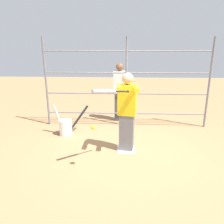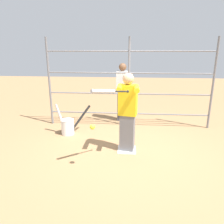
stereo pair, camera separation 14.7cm
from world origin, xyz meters
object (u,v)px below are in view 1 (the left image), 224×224
batter (127,110)px  baseball_bat_swinging (107,91)px  bat_bucket (66,126)px  softball_in_flight (93,127)px  bystander_behind_fence (119,91)px

batter → baseball_bat_swinging: size_ratio=2.68×
bat_bucket → baseball_bat_swinging: bearing=127.1°
softball_in_flight → bystander_behind_fence: size_ratio=0.05×
bystander_behind_fence → bat_bucket: bearing=42.2°
baseball_bat_swinging → softball_in_flight: size_ratio=6.70×
bat_bucket → bystander_behind_fence: bearing=-137.8°
baseball_bat_swinging → bat_bucket: 2.36m
batter → bystander_behind_fence: size_ratio=0.97×
batter → bystander_behind_fence: (0.19, -2.09, -0.01)m
softball_in_flight → batter: bearing=-125.2°
baseball_bat_swinging → softball_in_flight: 0.68m
batter → softball_in_flight: size_ratio=17.93×
batter → baseball_bat_swinging: batter is taller
bat_bucket → bystander_behind_fence: bystander_behind_fence is taller
batter → bat_bucket: 1.91m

